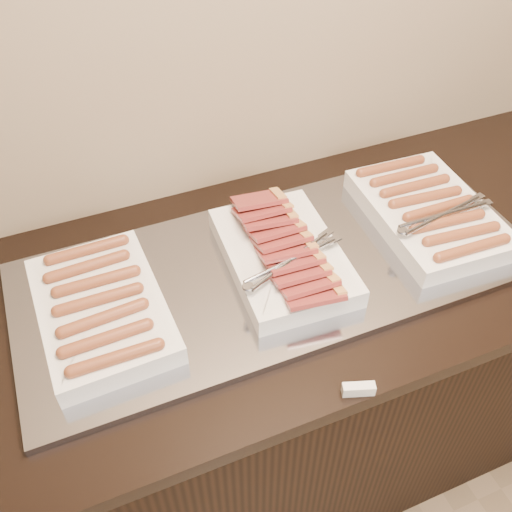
{
  "coord_description": "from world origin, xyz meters",
  "views": [
    {
      "loc": [
        -0.4,
        1.29,
        1.86
      ],
      "look_at": [
        -0.05,
        2.13,
        0.97
      ],
      "focal_mm": 40.0,
      "sensor_mm": 36.0,
      "label": 1
    }
  ],
  "objects_px": {
    "dish_center": "(283,254)",
    "dish_right": "(429,212)",
    "counter": "(272,379)",
    "dish_left": "(101,308)",
    "warming_tray": "(278,268)"
  },
  "relations": [
    {
      "from": "dish_center",
      "to": "dish_right",
      "type": "distance_m",
      "value": 0.4
    },
    {
      "from": "counter",
      "to": "dish_left",
      "type": "height_order",
      "value": "dish_left"
    },
    {
      "from": "dish_center",
      "to": "dish_right",
      "type": "xyz_separation_m",
      "value": [
        0.4,
        0.0,
        -0.0
      ]
    },
    {
      "from": "dish_left",
      "to": "dish_center",
      "type": "distance_m",
      "value": 0.42
    },
    {
      "from": "warming_tray",
      "to": "dish_left",
      "type": "bearing_deg",
      "value": -180.0
    },
    {
      "from": "dish_center",
      "to": "dish_right",
      "type": "height_order",
      "value": "dish_center"
    },
    {
      "from": "counter",
      "to": "dish_left",
      "type": "xyz_separation_m",
      "value": [
        -0.4,
        -0.0,
        0.5
      ]
    },
    {
      "from": "counter",
      "to": "dish_right",
      "type": "distance_m",
      "value": 0.65
    },
    {
      "from": "counter",
      "to": "dish_center",
      "type": "xyz_separation_m",
      "value": [
        0.02,
        -0.0,
        0.5
      ]
    },
    {
      "from": "dish_left",
      "to": "dish_center",
      "type": "relative_size",
      "value": 0.95
    },
    {
      "from": "dish_right",
      "to": "dish_center",
      "type": "bearing_deg",
      "value": -177.17
    },
    {
      "from": "warming_tray",
      "to": "dish_center",
      "type": "distance_m",
      "value": 0.05
    },
    {
      "from": "dish_left",
      "to": "dish_right",
      "type": "relative_size",
      "value": 0.93
    },
    {
      "from": "dish_left",
      "to": "counter",
      "type": "bearing_deg",
      "value": -1.88
    },
    {
      "from": "dish_left",
      "to": "dish_center",
      "type": "xyz_separation_m",
      "value": [
        0.42,
        -0.0,
        0.01
      ]
    }
  ]
}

